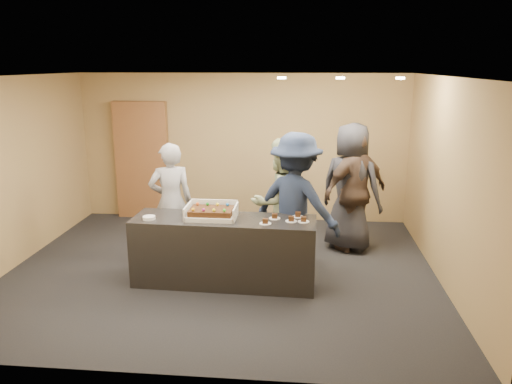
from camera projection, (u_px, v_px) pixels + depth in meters
room at (220, 178)px, 6.79m from camera, size 6.04×6.00×2.70m
serving_counter at (224, 251)px, 6.62m from camera, size 2.42×0.78×0.90m
storage_cabinet at (142, 160)px, 9.35m from camera, size 1.00×0.15×2.19m
cake_box at (212, 214)px, 6.53m from camera, size 0.65×0.45×0.19m
sheet_cake at (211, 211)px, 6.50m from camera, size 0.56×0.38×0.11m
plate_stack at (149, 218)px, 6.47m from camera, size 0.16×0.16×0.04m
slice_a at (265, 222)px, 6.28m from camera, size 0.15×0.15×0.07m
slice_b at (275, 217)px, 6.49m from camera, size 0.15×0.15×0.07m
slice_c at (291, 220)px, 6.38m from camera, size 0.15×0.15×0.07m
slice_d at (298, 215)px, 6.56m from camera, size 0.15×0.15×0.07m
slice_e at (304, 220)px, 6.36m from camera, size 0.15×0.15×0.07m
person_server_grey at (171, 202)px, 7.37m from camera, size 0.75×0.63×1.76m
person_sage_man at (280, 202)px, 7.20m from camera, size 1.14×1.09×1.85m
person_navy_man at (296, 204)px, 6.83m from camera, size 1.47×1.24×1.98m
person_brown_extra at (355, 191)px, 7.67m from camera, size 1.19×1.01×1.91m
person_dark_suit at (351, 187)px, 7.72m from camera, size 1.16×1.01×2.00m
ceiling_spotlights at (340, 78)px, 6.79m from camera, size 1.72×0.12×0.03m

